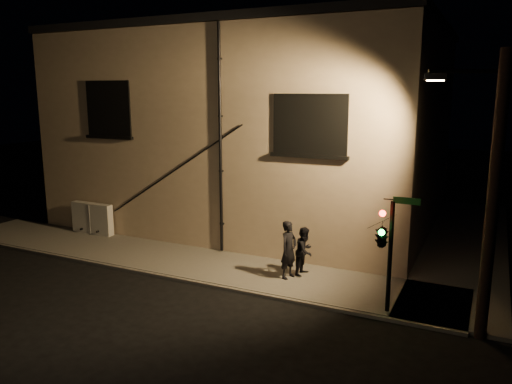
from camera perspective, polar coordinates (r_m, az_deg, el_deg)
The scene contains 8 objects.
ground at distance 15.90m, azimuth -3.45°, elevation -11.02°, with size 90.00×90.00×0.00m, color black.
sidewalk at distance 19.18m, azimuth 6.22°, elevation -6.91°, with size 21.00×16.00×0.12m.
building at distance 24.14m, azimuth 0.61°, elevation 7.45°, with size 16.20×12.23×8.80m.
utility_cabinet at distance 22.36m, azimuth -18.20°, elevation -2.86°, with size 2.00×0.34×1.32m, color silver.
pedestrian_a at distance 16.19m, azimuth 3.76°, elevation -6.59°, with size 0.69×0.45×1.89m, color black.
pedestrian_b at distance 16.57m, azimuth 5.58°, elevation -6.72°, with size 0.78×0.61×1.60m, color black.
traffic_signal at distance 13.80m, azimuth 14.29°, elevation -4.82°, with size 1.32×1.90×3.23m.
streetlamp_pole at distance 13.13m, azimuth 25.10°, elevation 0.17°, with size 2.02×1.39×7.03m.
Camera 1 is at (7.21, -12.82, 6.04)m, focal length 35.00 mm.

